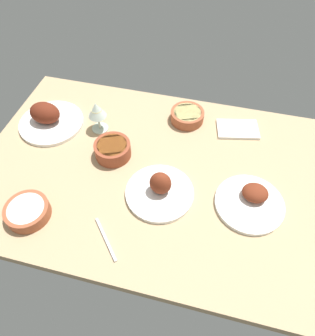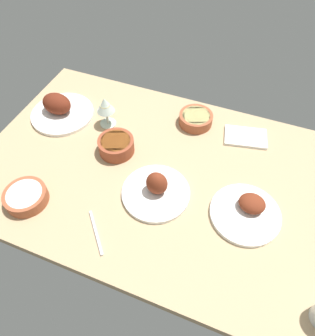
{
  "view_description": "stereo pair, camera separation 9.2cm",
  "coord_description": "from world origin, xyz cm",
  "px_view_note": "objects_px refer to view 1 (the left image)",
  "views": [
    {
      "loc": [
        -17.27,
        69.19,
        97.93
      ],
      "look_at": [
        0.0,
        0.0,
        6.0
      ],
      "focal_mm": 32.73,
      "sensor_mm": 36.0,
      "label": 1
    },
    {
      "loc": [
        -26.04,
        66.38,
        97.93
      ],
      "look_at": [
        0.0,
        0.0,
        6.0
      ],
      "focal_mm": 32.73,
      "sensor_mm": 36.0,
      "label": 2
    }
  ],
  "objects_px": {
    "plate_far_side": "(160,190)",
    "bowl_cream": "(27,211)",
    "bowl_soup": "(113,149)",
    "fork_loose": "(106,239)",
    "plate_near_viewer": "(48,118)",
    "wine_glass": "(97,111)",
    "plate_center_main": "(251,201)",
    "bowl_potatoes": "(187,116)",
    "folded_napkin": "(238,129)"
  },
  "relations": [
    {
      "from": "fork_loose",
      "to": "wine_glass",
      "type": "bearing_deg",
      "value": -19.12
    },
    {
      "from": "plate_near_viewer",
      "to": "bowl_potatoes",
      "type": "height_order",
      "value": "plate_near_viewer"
    },
    {
      "from": "plate_center_main",
      "to": "plate_far_side",
      "type": "bearing_deg",
      "value": 6.78
    },
    {
      "from": "bowl_soup",
      "to": "fork_loose",
      "type": "bearing_deg",
      "value": 105.16
    },
    {
      "from": "plate_center_main",
      "to": "plate_near_viewer",
      "type": "height_order",
      "value": "plate_near_viewer"
    },
    {
      "from": "bowl_cream",
      "to": "fork_loose",
      "type": "xyz_separation_m",
      "value": [
        -0.29,
        0.02,
        -0.02
      ]
    },
    {
      "from": "bowl_potatoes",
      "to": "plate_near_viewer",
      "type": "bearing_deg",
      "value": 16.16
    },
    {
      "from": "fork_loose",
      "to": "folded_napkin",
      "type": "bearing_deg",
      "value": -73.2
    },
    {
      "from": "plate_far_side",
      "to": "bowl_cream",
      "type": "height_order",
      "value": "plate_far_side"
    },
    {
      "from": "wine_glass",
      "to": "fork_loose",
      "type": "bearing_deg",
      "value": 112.62
    },
    {
      "from": "plate_near_viewer",
      "to": "folded_napkin",
      "type": "distance_m",
      "value": 0.81
    },
    {
      "from": "bowl_cream",
      "to": "bowl_soup",
      "type": "bearing_deg",
      "value": -120.33
    },
    {
      "from": "plate_center_main",
      "to": "bowl_potatoes",
      "type": "xyz_separation_m",
      "value": [
        0.3,
        -0.37,
        0.01
      ]
    },
    {
      "from": "plate_far_side",
      "to": "plate_near_viewer",
      "type": "bearing_deg",
      "value": -23.36
    },
    {
      "from": "folded_napkin",
      "to": "fork_loose",
      "type": "distance_m",
      "value": 0.72
    },
    {
      "from": "plate_far_side",
      "to": "wine_glass",
      "type": "height_order",
      "value": "wine_glass"
    },
    {
      "from": "plate_far_side",
      "to": "plate_near_viewer",
      "type": "height_order",
      "value": "plate_far_side"
    },
    {
      "from": "plate_center_main",
      "to": "bowl_potatoes",
      "type": "bearing_deg",
      "value": -51.0
    },
    {
      "from": "wine_glass",
      "to": "folded_napkin",
      "type": "distance_m",
      "value": 0.6
    },
    {
      "from": "wine_glass",
      "to": "bowl_potatoes",
      "type": "bearing_deg",
      "value": -157.86
    },
    {
      "from": "plate_near_viewer",
      "to": "bowl_cream",
      "type": "bearing_deg",
      "value": 107.23
    },
    {
      "from": "bowl_soup",
      "to": "fork_loose",
      "type": "xyz_separation_m",
      "value": [
        -0.1,
        0.35,
        -0.03
      ]
    },
    {
      "from": "plate_near_viewer",
      "to": "folded_napkin",
      "type": "bearing_deg",
      "value": -168.84
    },
    {
      "from": "plate_far_side",
      "to": "bowl_cream",
      "type": "bearing_deg",
      "value": 24.98
    },
    {
      "from": "bowl_soup",
      "to": "bowl_cream",
      "type": "distance_m",
      "value": 0.38
    },
    {
      "from": "plate_center_main",
      "to": "fork_loose",
      "type": "distance_m",
      "value": 0.52
    },
    {
      "from": "bowl_potatoes",
      "to": "wine_glass",
      "type": "height_order",
      "value": "wine_glass"
    },
    {
      "from": "plate_near_viewer",
      "to": "fork_loose",
      "type": "height_order",
      "value": "plate_near_viewer"
    },
    {
      "from": "fork_loose",
      "to": "plate_far_side",
      "type": "bearing_deg",
      "value": -72.42
    },
    {
      "from": "plate_far_side",
      "to": "bowl_soup",
      "type": "xyz_separation_m",
      "value": [
        0.22,
        -0.14,
        0.01
      ]
    },
    {
      "from": "plate_near_viewer",
      "to": "bowl_cream",
      "type": "xyz_separation_m",
      "value": [
        -0.13,
        0.43,
        -0.01
      ]
    },
    {
      "from": "folded_napkin",
      "to": "bowl_cream",
      "type": "bearing_deg",
      "value": 41.65
    },
    {
      "from": "bowl_potatoes",
      "to": "wine_glass",
      "type": "distance_m",
      "value": 0.39
    },
    {
      "from": "wine_glass",
      "to": "fork_loose",
      "type": "height_order",
      "value": "wine_glass"
    },
    {
      "from": "plate_center_main",
      "to": "wine_glass",
      "type": "distance_m",
      "value": 0.69
    },
    {
      "from": "wine_glass",
      "to": "folded_napkin",
      "type": "height_order",
      "value": "wine_glass"
    },
    {
      "from": "plate_center_main",
      "to": "bowl_cream",
      "type": "relative_size",
      "value": 1.61
    },
    {
      "from": "plate_near_viewer",
      "to": "folded_napkin",
      "type": "relative_size",
      "value": 1.58
    },
    {
      "from": "plate_center_main",
      "to": "fork_loose",
      "type": "bearing_deg",
      "value": 29.61
    },
    {
      "from": "plate_near_viewer",
      "to": "wine_glass",
      "type": "xyz_separation_m",
      "value": [
        -0.22,
        -0.02,
        0.07
      ]
    },
    {
      "from": "folded_napkin",
      "to": "bowl_potatoes",
      "type": "bearing_deg",
      "value": -2.38
    },
    {
      "from": "wine_glass",
      "to": "fork_loose",
      "type": "relative_size",
      "value": 0.83
    },
    {
      "from": "plate_far_side",
      "to": "bowl_potatoes",
      "type": "bearing_deg",
      "value": -93.35
    },
    {
      "from": "plate_near_viewer",
      "to": "bowl_cream",
      "type": "relative_size",
      "value": 1.82
    },
    {
      "from": "bowl_potatoes",
      "to": "bowl_cream",
      "type": "bearing_deg",
      "value": 53.66
    },
    {
      "from": "bowl_cream",
      "to": "wine_glass",
      "type": "bearing_deg",
      "value": -101.01
    },
    {
      "from": "bowl_cream",
      "to": "bowl_potatoes",
      "type": "bearing_deg",
      "value": -126.34
    },
    {
      "from": "bowl_soup",
      "to": "plate_far_side",
      "type": "bearing_deg",
      "value": 148.96
    },
    {
      "from": "bowl_soup",
      "to": "bowl_potatoes",
      "type": "height_order",
      "value": "bowl_soup"
    },
    {
      "from": "bowl_cream",
      "to": "fork_loose",
      "type": "bearing_deg",
      "value": 175.43
    }
  ]
}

